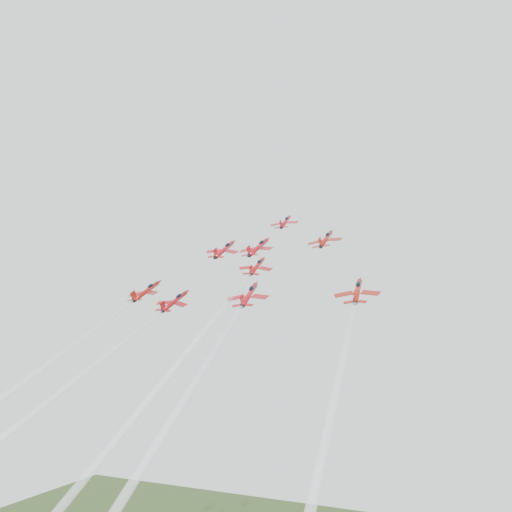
% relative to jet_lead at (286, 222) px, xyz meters
% --- Properties ---
extents(jet_lead, '(8.94, 11.49, 7.12)m').
position_rel_jet_lead_xyz_m(jet_lead, '(0.00, 0.00, 0.00)').
color(jet_lead, '#A91018').
extents(jet_row2_left, '(9.96, 12.80, 7.93)m').
position_rel_jet_lead_xyz_m(jet_row2_left, '(-11.42, -17.32, -9.84)').
color(jet_row2_left, '#AF1018').
extents(jet_row2_center, '(10.10, 12.98, 8.04)m').
position_rel_jet_lead_xyz_m(jet_row2_center, '(-1.00, -17.24, -9.78)').
color(jet_row2_center, '#AD101A').
extents(jet_row2_right, '(9.61, 12.35, 7.65)m').
position_rel_jet_lead_xyz_m(jet_row2_right, '(17.38, -14.76, -8.38)').
color(jet_row2_right, maroon).
extents(jet_center, '(8.74, 82.97, 47.82)m').
position_rel_jet_lead_xyz_m(jet_center, '(3.90, -65.51, -37.30)').
color(jet_center, '#AA1011').
extents(jet_rear_farleft, '(9.11, 86.55, 49.89)m').
position_rel_jet_lead_xyz_m(jet_rear_farleft, '(-21.46, -77.86, -44.32)').
color(jet_rear_farleft, maroon).
extents(jet_rear_left, '(8.52, 80.91, 46.64)m').
position_rel_jet_lead_xyz_m(jet_rear_left, '(-9.74, -80.52, -45.83)').
color(jet_rear_left, maroon).
extents(jet_rear_right, '(9.79, 92.99, 53.60)m').
position_rel_jet_lead_xyz_m(jet_rear_right, '(8.39, -83.74, -47.65)').
color(jet_rear_right, '#B2111B').
extents(jet_rear_farright, '(9.55, 90.67, 52.27)m').
position_rel_jet_lead_xyz_m(jet_rear_farright, '(32.72, -82.35, -46.86)').
color(jet_rear_farright, '#A01C0F').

